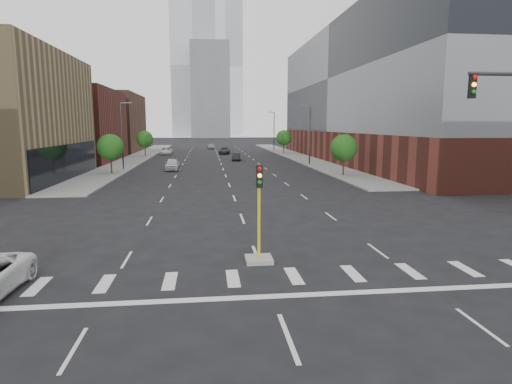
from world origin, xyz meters
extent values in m
plane|color=black|center=(0.00, 0.00, 0.00)|extent=(400.00, 400.00, 0.00)
cube|color=gray|center=(-15.00, 74.00, 0.07)|extent=(5.00, 92.00, 0.15)
cube|color=gray|center=(15.00, 74.00, 0.07)|extent=(5.00, 92.00, 0.15)
cube|color=brown|center=(-27.50, 66.00, 6.00)|extent=(20.00, 22.00, 12.00)
cube|color=brown|center=(-27.50, 92.00, 6.50)|extent=(20.00, 24.00, 13.00)
cube|color=brown|center=(29.50, 60.00, 2.50)|extent=(24.00, 70.00, 5.00)
cube|color=slate|center=(29.50, 60.00, 13.50)|extent=(24.00, 70.00, 17.00)
cube|color=#B2B7BC|center=(-8.00, 220.00, 35.00)|extent=(22.00, 22.00, 70.00)
cube|color=#B2B7BC|center=(10.00, 260.00, 40.00)|extent=(20.00, 20.00, 80.00)
cube|color=slate|center=(0.00, 200.00, 22.00)|extent=(18.00, 18.00, 44.00)
cube|color=#999993|center=(0.00, 9.00, 0.10)|extent=(1.20, 1.20, 0.20)
cylinder|color=gold|center=(0.00, 9.00, 1.80)|extent=(0.14, 0.14, 3.20)
cube|color=black|center=(0.00, 8.82, 3.90)|extent=(0.28, 0.18, 1.00)
sphere|color=red|center=(0.00, 8.72, 4.25)|extent=(0.18, 0.18, 0.18)
sphere|color=orange|center=(0.00, 8.72, 3.95)|extent=(0.18, 0.18, 0.18)
sphere|color=#0C7F19|center=(0.00, 8.72, 3.65)|extent=(0.18, 0.18, 0.18)
cube|color=black|center=(8.70, 7.50, 7.70)|extent=(0.28, 0.18, 1.00)
sphere|color=red|center=(8.70, 7.38, 8.05)|extent=(0.18, 0.18, 0.18)
sphere|color=orange|center=(8.70, 7.38, 7.75)|extent=(0.18, 0.18, 0.18)
sphere|color=#0C7F19|center=(8.70, 7.38, 7.45)|extent=(0.18, 0.18, 0.18)
cylinder|color=#2D2D30|center=(13.50, 55.00, 4.50)|extent=(0.20, 0.20, 9.00)
cube|color=#2D2D30|center=(12.70, 55.00, 9.00)|extent=(1.40, 0.22, 0.15)
cylinder|color=#2D2D30|center=(13.50, 90.00, 4.50)|extent=(0.20, 0.20, 9.00)
cube|color=#2D2D30|center=(12.70, 90.00, 9.00)|extent=(1.40, 0.22, 0.15)
cylinder|color=#2D2D30|center=(-13.50, 50.00, 4.50)|extent=(0.20, 0.20, 9.00)
cube|color=#2D2D30|center=(-12.70, 50.00, 9.00)|extent=(1.40, 0.22, 0.15)
cylinder|color=#382619|center=(-14.00, 45.00, 1.02)|extent=(0.20, 0.20, 1.75)
sphere|color=#134512|center=(-14.00, 45.00, 3.40)|extent=(3.20, 3.20, 3.20)
cylinder|color=#382619|center=(-14.00, 75.00, 1.02)|extent=(0.20, 0.20, 1.75)
sphere|color=#134512|center=(-14.00, 75.00, 3.40)|extent=(3.20, 3.20, 3.20)
cylinder|color=#382619|center=(14.00, 40.00, 1.02)|extent=(0.20, 0.20, 1.75)
sphere|color=#134512|center=(14.00, 40.00, 3.40)|extent=(3.20, 3.20, 3.20)
cylinder|color=#382619|center=(14.00, 80.00, 1.02)|extent=(0.20, 0.20, 1.75)
sphere|color=#134512|center=(14.00, 80.00, 3.40)|extent=(3.20, 3.20, 3.20)
imported|color=#B7B8BC|center=(-6.91, 49.34, 0.80)|extent=(1.95, 4.71, 1.59)
imported|color=black|center=(2.88, 64.10, 0.66)|extent=(1.75, 4.13, 1.33)
imported|color=silver|center=(-10.50, 80.71, 0.75)|extent=(2.61, 5.46, 1.50)
imported|color=#222228|center=(1.50, 80.64, 0.73)|extent=(2.72, 5.23, 1.45)
imported|color=#A1A2A6|center=(-0.99, 100.10, 0.70)|extent=(2.08, 4.25, 1.40)
camera|label=1|loc=(-2.27, -9.46, 6.12)|focal=30.00mm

